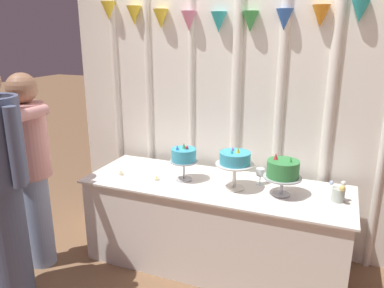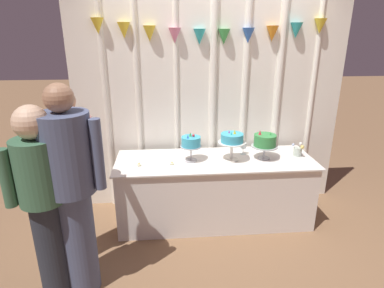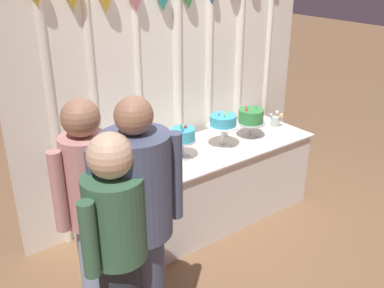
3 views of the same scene
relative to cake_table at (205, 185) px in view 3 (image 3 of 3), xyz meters
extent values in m
plane|color=#846042|center=(0.00, -0.10, -0.37)|extent=(24.00, 24.00, 0.00)
cube|color=white|center=(0.00, 0.49, 0.87)|extent=(3.13, 0.04, 2.47)
cylinder|color=white|center=(-1.18, 0.46, 0.87)|extent=(0.06, 0.06, 2.47)
cylinder|color=white|center=(-0.82, 0.46, 0.87)|extent=(0.06, 0.06, 2.47)
cylinder|color=white|center=(-0.39, 0.46, 0.87)|extent=(0.05, 0.05, 2.47)
cylinder|color=white|center=(0.03, 0.46, 0.87)|extent=(0.09, 0.09, 2.47)
cylinder|color=white|center=(0.40, 0.46, 0.87)|extent=(0.07, 0.07, 2.47)
cylinder|color=white|center=(0.80, 0.46, 0.87)|extent=(0.08, 0.08, 2.47)
cylinder|color=white|center=(1.22, 0.46, 0.87)|extent=(0.06, 0.06, 2.47)
cone|color=yellow|center=(-0.66, 0.43, 1.65)|extent=(0.13, 0.13, 0.16)
cone|color=pink|center=(-0.40, 0.43, 1.63)|extent=(0.13, 0.13, 0.16)
cone|color=#2DB2B7|center=(-0.13, 0.43, 1.62)|extent=(0.13, 0.13, 0.16)
cube|color=white|center=(0.00, 0.00, -0.01)|extent=(2.08, 0.69, 0.72)
cube|color=white|center=(0.00, 0.00, 0.36)|extent=(2.13, 0.74, 0.01)
cylinder|color=#B2B2B7|center=(-0.26, -0.02, 0.37)|extent=(0.13, 0.13, 0.01)
cylinder|color=#B2B2B7|center=(-0.26, -0.02, 0.45)|extent=(0.02, 0.02, 0.15)
cylinder|color=#B2B2B7|center=(-0.26, -0.02, 0.53)|extent=(0.23, 0.23, 0.01)
cylinder|color=#3DB2D1|center=(-0.26, -0.02, 0.59)|extent=(0.20, 0.20, 0.10)
sphere|color=#DB333D|center=(-0.24, -0.02, 0.65)|extent=(0.03, 0.03, 0.03)
cone|color=green|center=(-0.27, 0.00, 0.66)|extent=(0.03, 0.03, 0.04)
cone|color=blue|center=(-0.30, -0.06, 0.65)|extent=(0.03, 0.03, 0.04)
cylinder|color=silver|center=(0.17, -0.03, 0.37)|extent=(0.16, 0.16, 0.01)
cylinder|color=silver|center=(0.17, -0.03, 0.47)|extent=(0.03, 0.03, 0.18)
cylinder|color=silver|center=(0.17, -0.03, 0.57)|extent=(0.30, 0.30, 0.01)
cylinder|color=#3DB2D1|center=(0.17, -0.03, 0.62)|extent=(0.24, 0.24, 0.09)
cone|color=yellow|center=(0.19, -0.04, 0.69)|extent=(0.03, 0.03, 0.04)
cone|color=purple|center=(0.14, -0.01, 0.68)|extent=(0.02, 0.02, 0.03)
cone|color=#2DB2B7|center=(0.15, -0.07, 0.68)|extent=(0.02, 0.02, 0.03)
cylinder|color=#B2B2B7|center=(0.53, -0.02, 0.37)|extent=(0.13, 0.13, 0.01)
cylinder|color=#B2B2B7|center=(0.53, -0.02, 0.44)|extent=(0.02, 0.02, 0.12)
cylinder|color=#B2B2B7|center=(0.53, -0.02, 0.51)|extent=(0.28, 0.28, 0.01)
cylinder|color=#388E47|center=(0.53, -0.02, 0.58)|extent=(0.23, 0.23, 0.12)
cone|color=green|center=(0.58, -0.03, 0.66)|extent=(0.03, 0.03, 0.04)
cone|color=#DB333D|center=(0.47, -0.01, 0.66)|extent=(0.03, 0.03, 0.05)
cylinder|color=silver|center=(0.34, 0.13, 0.37)|extent=(0.06, 0.06, 0.00)
cylinder|color=silver|center=(0.34, 0.13, 0.41)|extent=(0.01, 0.01, 0.07)
cylinder|color=silver|center=(0.34, 0.13, 0.47)|extent=(0.07, 0.07, 0.06)
cylinder|color=#B2C1B2|center=(0.92, 0.02, 0.42)|extent=(0.09, 0.09, 0.10)
sphere|color=silver|center=(0.87, 0.04, 0.50)|extent=(0.03, 0.03, 0.03)
sphere|color=white|center=(0.95, 0.03, 0.51)|extent=(0.04, 0.04, 0.04)
sphere|color=#E5C666|center=(0.95, -0.03, 0.49)|extent=(0.04, 0.04, 0.04)
cylinder|color=beige|center=(-0.80, -0.12, 0.38)|extent=(0.04, 0.04, 0.02)
sphere|color=#F9CC4C|center=(-0.80, -0.12, 0.40)|extent=(0.01, 0.01, 0.01)
cylinder|color=beige|center=(-0.47, -0.11, 0.38)|extent=(0.04, 0.04, 0.02)
sphere|color=#F9CC4C|center=(-0.47, -0.11, 0.39)|extent=(0.01, 0.01, 0.01)
cylinder|color=#93ADD6|center=(-1.36, -0.53, 0.03)|extent=(0.23, 0.23, 0.80)
cylinder|color=#D6938E|center=(-1.36, -0.53, 0.73)|extent=(0.32, 0.32, 0.59)
sphere|color=#A37556|center=(-1.36, -0.53, 1.14)|extent=(0.23, 0.23, 0.23)
cube|color=maroon|center=(-1.36, -0.66, 0.76)|extent=(0.04, 0.01, 0.38)
cylinder|color=#D6938E|center=(-1.55, -0.55, 0.72)|extent=(0.08, 0.08, 0.52)
cylinder|color=#D6938E|center=(-1.17, -0.77, 0.98)|extent=(0.08, 0.52, 0.08)
cube|color=black|center=(-1.17, -1.03, 0.98)|extent=(0.06, 0.02, 0.12)
cylinder|color=#4C5675|center=(-1.24, -0.94, 0.84)|extent=(0.43, 0.43, 0.61)
sphere|color=#A37556|center=(-1.24, -0.94, 1.24)|extent=(0.21, 0.21, 0.21)
cylinder|color=#4C5675|center=(-1.47, -0.90, 0.83)|extent=(0.08, 0.08, 0.53)
cylinder|color=#4C5675|center=(-1.02, -0.97, 0.83)|extent=(0.08, 0.08, 0.53)
cylinder|color=#3D6B4C|center=(-1.43, -1.01, 0.74)|extent=(0.43, 0.43, 0.48)
sphere|color=beige|center=(-1.43, -1.01, 1.09)|extent=(0.24, 0.24, 0.24)
cylinder|color=#3D6B4C|center=(-1.61, -1.09, 0.72)|extent=(0.08, 0.08, 0.42)
cylinder|color=#3D6B4C|center=(-1.24, -0.93, 0.72)|extent=(0.08, 0.08, 0.42)
camera|label=1|loc=(0.86, -2.64, 1.53)|focal=34.75mm
camera|label=2|loc=(-0.52, -3.16, 1.66)|focal=29.89mm
camera|label=3|loc=(-2.30, -2.82, 2.03)|focal=41.66mm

